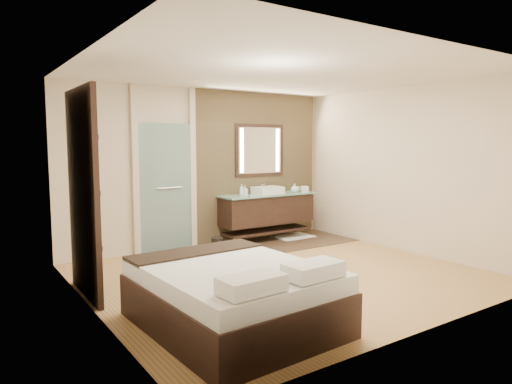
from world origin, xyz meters
TOP-DOWN VIEW (x-y plane):
  - floor at (0.00, 0.00)m, footprint 5.00×5.00m
  - tile_strip at (0.60, 1.60)m, footprint 3.80×1.30m
  - stone_wall at (1.10, 2.21)m, footprint 2.60×0.08m
  - vanity at (1.10, 1.92)m, footprint 1.85×0.55m
  - mirror_unit at (1.10, 2.16)m, footprint 1.06×0.04m
  - frosted_door at (-0.75, 2.20)m, footprint 1.10×0.12m
  - shoji_partition at (-2.43, 0.60)m, footprint 0.06×1.20m
  - bed at (-1.47, -1.12)m, footprint 1.63×1.99m
  - bath_mat at (1.67, 1.85)m, footprint 0.72×0.50m
  - waste_bin at (-0.10, 1.65)m, footprint 0.24×0.24m
  - tissue_box at (1.92, 1.84)m, footprint 0.15×0.15m
  - soap_bottle_a at (0.57, 1.94)m, footprint 0.09×0.09m
  - soap_bottle_b at (0.61, 1.92)m, footprint 0.09×0.09m
  - soap_bottle_c at (1.64, 1.80)m, footprint 0.16×0.16m
  - cup at (1.79, 1.92)m, footprint 0.16×0.16m

SIDE VIEW (x-z plane):
  - floor at x=0.00m, z-range 0.00..0.00m
  - tile_strip at x=0.60m, z-range 0.00..0.01m
  - bath_mat at x=1.67m, z-range 0.01..0.03m
  - waste_bin at x=-0.10m, z-range 0.00..0.24m
  - bed at x=-1.47m, z-range -0.06..0.68m
  - vanity at x=1.10m, z-range 0.14..1.02m
  - cup at x=1.79m, z-range 0.86..0.96m
  - tissue_box at x=1.92m, z-range 0.86..0.97m
  - soap_bottle_c at x=1.64m, z-range 0.86..1.03m
  - soap_bottle_b at x=0.61m, z-range 0.86..1.04m
  - soap_bottle_a at x=0.57m, z-range 0.86..1.07m
  - frosted_door at x=-0.75m, z-range -0.21..2.49m
  - shoji_partition at x=-2.43m, z-range 0.01..2.41m
  - stone_wall at x=1.10m, z-range 0.00..2.70m
  - mirror_unit at x=1.10m, z-range 1.17..2.13m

